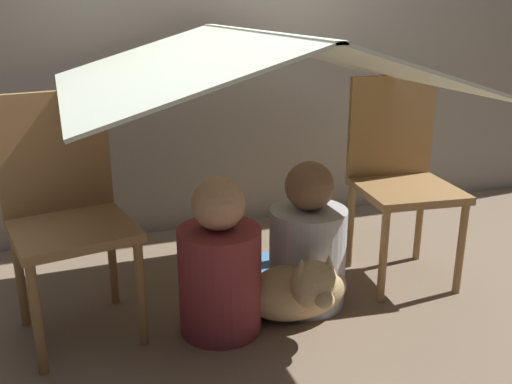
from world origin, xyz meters
name	(u,v)px	position (x,y,z in m)	size (l,w,h in m)	color
ground_plane	(270,323)	(0.00, 0.00, 0.00)	(8.80, 8.80, 0.00)	#7A6651
wall_back	(194,9)	(0.00, 1.19, 1.25)	(7.00, 0.05, 2.50)	gray
chair_left	(66,206)	(-0.76, 0.26, 0.53)	(0.51, 0.51, 0.96)	olive
chair_right	(400,170)	(0.75, 0.26, 0.53)	(0.48, 0.48, 0.96)	olive
sheet_canopy	(256,60)	(0.00, 0.18, 1.07)	(1.49, 1.42, 0.23)	silver
person_front	(220,268)	(-0.20, 0.03, 0.27)	(0.33, 0.33, 0.65)	maroon
person_second	(308,246)	(0.22, 0.12, 0.27)	(0.33, 0.33, 0.65)	#B2B2B7
dog	(301,289)	(0.12, -0.03, 0.15)	(0.46, 0.43, 0.36)	tan
floor_cushion	(272,278)	(0.12, 0.29, 0.05)	(0.48, 0.38, 0.10)	#4C7FB2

